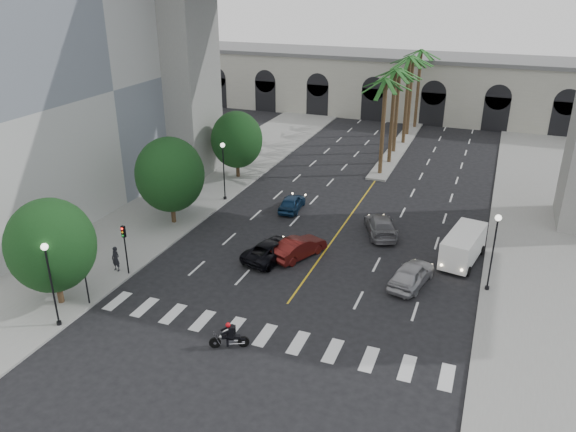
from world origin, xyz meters
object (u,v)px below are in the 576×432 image
Objects in this scene: car_a at (411,274)px; car_e at (292,203)px; pedestrian_a at (116,259)px; car_b at (299,247)px; pedestrian_b at (84,229)px; traffic_signal_near at (84,269)px; cargo_van at (463,246)px; lamp_post_left_near at (50,278)px; traffic_signal_far at (125,242)px; motorcycle_rider at (230,336)px; car_d at (381,226)px; lamp_post_left_far at (224,166)px; lamp_post_right at (494,246)px; car_c at (272,250)px.

car_e is (-11.73, 9.04, -0.10)m from car_a.
car_e is at bearing 70.73° from pedestrian_a.
pedestrian_b reaches higher than car_b.
cargo_van is (20.79, 14.11, -1.27)m from traffic_signal_near.
traffic_signal_far is at bearing 89.12° from lamp_post_left_near.
pedestrian_a is at bearing 55.07° from car_b.
motorcycle_rider is 0.41× the size of car_d.
car_b is (-8.20, 1.07, -0.04)m from car_a.
lamp_post_left_far is 1.00× the size of lamp_post_right.
pedestrian_a is (-0.98, 0.06, -1.49)m from traffic_signal_far.
car_d is (4.46, 17.21, 0.01)m from motorcycle_rider.
lamp_post_left_far reaches higher than traffic_signal_far.
traffic_signal_far reaches higher than car_e.
traffic_signal_far reaches higher than car_a.
lamp_post_right is 10.53m from car_d.
lamp_post_right is 25.02m from traffic_signal_near.
car_a reaches higher than car_e.
pedestrian_b is at bearing 153.43° from traffic_signal_far.
cargo_van is at bearing 34.35° from pedestrian_b.
lamp_post_left_near is 21.90m from car_a.
pedestrian_b is (-14.20, -2.70, 0.44)m from car_c.
lamp_post_left_far reaches higher than pedestrian_b.
traffic_signal_near is at bearing 67.09° from car_e.
lamp_post_left_far is 14.63m from pedestrian_a.
car_c is (-1.89, 10.43, -0.02)m from motorcycle_rider.
lamp_post_right is 1.47× the size of traffic_signal_far.
lamp_post_left_far is 1.07× the size of car_d.
lamp_post_right reaches higher than pedestrian_b.
traffic_signal_near is at bearing 71.00° from car_b.
car_c is 13.43m from cargo_van.
lamp_post_left_near reaches higher than car_b.
pedestrian_a is (-18.98, -5.53, 0.24)m from car_a.
lamp_post_left_near reaches higher than traffic_signal_near.
lamp_post_left_near is 1.00× the size of lamp_post_left_far.
car_b is 0.90× the size of car_c.
pedestrian_a is (-7.24, -14.56, 0.34)m from car_e.
traffic_signal_far is at bearing -143.82° from cargo_van.
lamp_post_left_near is at bearing -90.88° from traffic_signal_far.
lamp_post_left_near reaches higher than cargo_van.
lamp_post_left_far reaches higher than motorcycle_rider.
car_b is (9.90, 13.16, -2.48)m from lamp_post_left_near.
cargo_van is at bearing 117.96° from lamp_post_right.
traffic_signal_far is 11.98m from car_b.
car_e is at bearing 172.98° from cargo_van.
traffic_signal_far is 1.78m from pedestrian_a.
lamp_post_right is 17.11m from motorcycle_rider.
car_c is 9.29m from car_d.
pedestrian_b is at bearing 36.37° from car_b.
traffic_signal_near is 1.79× the size of motorcycle_rider.
car_d is at bearing 161.37° from car_e.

